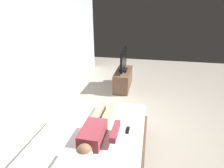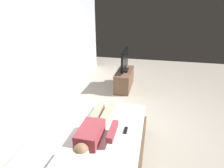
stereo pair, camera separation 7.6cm
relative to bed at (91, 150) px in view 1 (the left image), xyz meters
The scene contains 7 objects.
ground_plane 1.14m from the bed, 14.46° to the right, with size 10.00×10.00×0.00m, color #ADA393.
back_wall 2.32m from the bed, 43.31° to the left, with size 6.40×0.10×2.80m, color silver.
bed is the anchor object (origin of this frame).
person 0.37m from the bed, 70.23° to the right, with size 1.26×0.46×0.18m.
remote 0.59m from the bed, 69.64° to the right, with size 0.15×0.04×0.02m, color black.
tv_stand 2.90m from the bed, ahead, with size 1.10×0.40×0.50m, color brown.
tv 2.94m from the bed, ahead, with size 0.88×0.20×0.59m.
Camera 1 is at (-3.10, -0.44, 2.16)m, focal length 30.45 mm.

